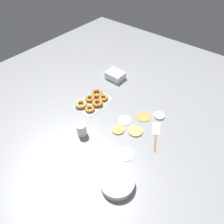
{
  "coord_description": "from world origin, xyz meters",
  "views": [
    {
      "loc": [
        0.82,
        0.59,
        1.15
      ],
      "look_at": [
        -0.02,
        -0.09,
        0.04
      ],
      "focal_mm": 32.0,
      "sensor_mm": 36.0,
      "label": 1
    }
  ],
  "objects": [
    {
      "name": "container_stack",
      "position": [
        -0.42,
        -0.38,
        0.03
      ],
      "size": [
        0.13,
        0.16,
        0.07
      ],
      "color": "white",
      "rests_on": "ground_plane"
    },
    {
      "name": "batter_bowl",
      "position": [
        0.4,
        0.28,
        0.03
      ],
      "size": [
        0.21,
        0.21,
        0.05
      ],
      "color": "silver",
      "rests_on": "ground_plane"
    },
    {
      "name": "pancake_3",
      "position": [
        0.2,
        0.2,
        0.0
      ],
      "size": [
        0.11,
        0.11,
        0.01
      ],
      "primitive_type": "cylinder",
      "color": "beige",
      "rests_on": "ground_plane"
    },
    {
      "name": "spatula",
      "position": [
        -0.09,
        0.26,
        0.0
      ],
      "size": [
        0.26,
        0.16,
        0.01
      ],
      "rotation": [
        0.0,
        0.0,
        3.62
      ],
      "color": "brown",
      "rests_on": "ground_plane"
    },
    {
      "name": "pancake_5",
      "position": [
        -0.24,
        0.2,
        0.01
      ],
      "size": [
        0.08,
        0.08,
        0.02
      ],
      "primitive_type": "cylinder",
      "color": "beige",
      "rests_on": "ground_plane"
    },
    {
      "name": "ground_plane",
      "position": [
        0.0,
        0.0,
        0.0
      ],
      "size": [
        3.0,
        3.0,
        0.0
      ],
      "primitive_type": "plane",
      "color": "gray"
    },
    {
      "name": "paper_cup",
      "position": [
        0.26,
        -0.14,
        0.05
      ],
      "size": [
        0.07,
        0.07,
        0.1
      ],
      "color": "white",
      "rests_on": "ground_plane"
    },
    {
      "name": "pancake_2",
      "position": [
        -0.0,
        0.14,
        0.01
      ],
      "size": [
        0.11,
        0.11,
        0.01
      ],
      "primitive_type": "cylinder",
      "color": "tan",
      "rests_on": "ground_plane"
    },
    {
      "name": "pancake_1",
      "position": [
        -0.16,
        0.11,
        0.0
      ],
      "size": [
        0.12,
        0.12,
        0.01
      ],
      "primitive_type": "cylinder",
      "color": "#B27F42",
      "rests_on": "ground_plane"
    },
    {
      "name": "donut_tray",
      "position": [
        -0.03,
        -0.32,
        0.02
      ],
      "size": [
        0.29,
        0.2,
        0.04
      ],
      "color": "#ADAFB5",
      "rests_on": "ground_plane"
    },
    {
      "name": "pancake_0",
      "position": [
        -0.04,
        0.02,
        0.0
      ],
      "size": [
        0.1,
        0.1,
        0.01
      ],
      "primitive_type": "cylinder",
      "color": "beige",
      "rests_on": "ground_plane"
    },
    {
      "name": "pancake_4",
      "position": [
        0.07,
        0.03,
        0.01
      ],
      "size": [
        0.09,
        0.09,
        0.01
      ],
      "primitive_type": "cylinder",
      "color": "tan",
      "rests_on": "ground_plane"
    }
  ]
}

